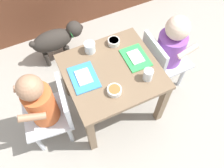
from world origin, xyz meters
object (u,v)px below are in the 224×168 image
at_px(seated_child_right, 170,47).
at_px(dining_table, 112,78).
at_px(seated_child_left, 43,104).
at_px(water_cup_left, 90,48).
at_px(water_cup_right, 148,75).
at_px(dog, 57,39).
at_px(cereal_bowl_right_side, 114,90).
at_px(food_tray_right, 136,57).
at_px(veggie_bowl_near, 114,42).
at_px(food_tray_left, 84,77).

bearing_deg(seated_child_right, dining_table, -175.39).
height_order(seated_child_left, water_cup_left, seated_child_left).
xyz_separation_m(water_cup_left, water_cup_right, (0.22, -0.34, 0.00)).
height_order(dog, water_cup_right, water_cup_right).
relative_size(seated_child_right, water_cup_right, 8.57).
xyz_separation_m(seated_child_left, water_cup_right, (0.61, -0.12, 0.07)).
bearing_deg(dining_table, cereal_bowl_right_side, -110.34).
relative_size(food_tray_right, water_cup_left, 2.79).
bearing_deg(food_tray_right, cereal_bowl_right_side, -144.07).
distance_m(seated_child_right, cereal_bowl_right_side, 0.53).
bearing_deg(seated_child_right, veggie_bowl_near, 156.29).
bearing_deg(cereal_bowl_right_side, food_tray_right, 35.93).
bearing_deg(dog, seated_child_right, -42.21).
relative_size(food_tray_right, cereal_bowl_right_side, 2.35).
bearing_deg(veggie_bowl_near, food_tray_right, -66.72).
bearing_deg(cereal_bowl_right_side, seated_child_right, 19.62).
distance_m(dog, veggie_bowl_near, 0.57).
bearing_deg(dining_table, veggie_bowl_near, 61.44).
bearing_deg(dog, dining_table, -72.78).
distance_m(food_tray_left, cereal_bowl_right_side, 0.20).
bearing_deg(water_cup_left, dining_table, -73.20).
distance_m(dog, cereal_bowl_right_side, 0.80).
height_order(dining_table, dog, dining_table).
xyz_separation_m(water_cup_right, veggie_bowl_near, (-0.06, 0.33, -0.01)).
relative_size(water_cup_left, water_cup_right, 0.95).
bearing_deg(dining_table, food_tray_right, 7.14).
xyz_separation_m(dog, food_tray_left, (0.02, -0.59, 0.24)).
bearing_deg(food_tray_right, veggie_bowl_near, 113.28).
bearing_deg(water_cup_left, water_cup_right, -56.66).
distance_m(food_tray_left, water_cup_left, 0.21).
distance_m(dog, food_tray_right, 0.73).
bearing_deg(seated_child_left, seated_child_right, 3.64).
xyz_separation_m(food_tray_left, water_cup_right, (0.33, -0.16, 0.03)).
xyz_separation_m(seated_child_right, water_cup_left, (-0.50, 0.16, 0.07)).
relative_size(food_tray_left, veggie_bowl_near, 2.67).
distance_m(seated_child_right, water_cup_left, 0.53).
distance_m(food_tray_right, veggie_bowl_near, 0.18).
bearing_deg(dog, water_cup_left, -72.58).
height_order(seated_child_right, food_tray_right, seated_child_right).
bearing_deg(veggie_bowl_near, cereal_bowl_right_side, -115.15).
bearing_deg(veggie_bowl_near, dog, 124.43).
bearing_deg(food_tray_right, seated_child_left, -176.08).
height_order(seated_child_right, dog, seated_child_right).
height_order(dining_table, food_tray_left, food_tray_left).
bearing_deg(food_tray_right, dining_table, -172.86).
bearing_deg(veggie_bowl_near, seated_child_left, -159.17).
bearing_deg(seated_child_left, water_cup_right, -11.21).
xyz_separation_m(dining_table, seated_child_right, (0.44, 0.04, 0.04)).
xyz_separation_m(dining_table, dog, (-0.19, 0.61, -0.15)).
height_order(seated_child_left, cereal_bowl_right_side, seated_child_left).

